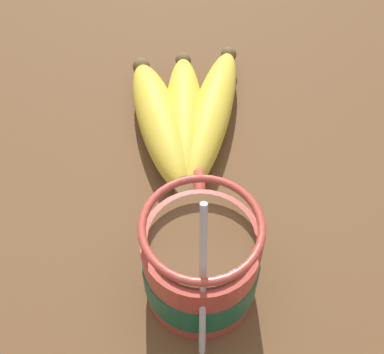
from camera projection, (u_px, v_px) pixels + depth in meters
The scene contains 3 objects.
table at pixel (219, 212), 51.52cm from camera, with size 127.07×127.07×3.32cm.
coffee_mug at pixel (201, 263), 41.63cm from camera, with size 14.35×9.16×15.25cm.
banana_bunch at pixel (185, 119), 53.76cm from camera, with size 21.48×13.59×4.33cm.
Camera 1 is at (-27.96, 3.03, 45.04)cm, focal length 50.00 mm.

